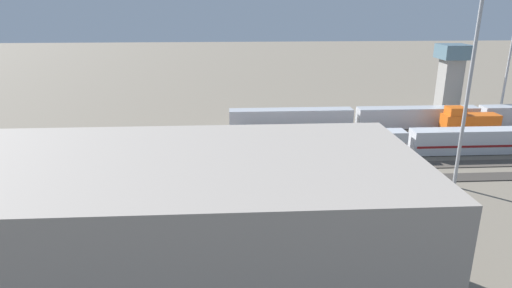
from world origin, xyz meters
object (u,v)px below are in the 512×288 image
Objects in this scene: train_on_track_0 at (417,117)px; light_mast_1 at (476,39)px; maintenance_shed at (84,240)px; train_on_track_3 at (331,144)px; train_on_track_1 at (468,123)px; control_tower at (451,73)px.

light_mast_1 reaches higher than train_on_track_0.
light_mast_1 reaches higher than maintenance_shed.
maintenance_shed reaches higher than train_on_track_0.
train_on_track_0 is (-19.90, -15.00, 0.02)m from train_on_track_3.
train_on_track_3 is 1.68× the size of train_on_track_0.
train_on_track_3 is at bearing -44.05° from light_mast_1.
train_on_track_1 is 0.20× the size of maintenance_shed.
control_tower is at bearing -133.30° from maintenance_shed.
train_on_track_1 is 29.06m from train_on_track_3.
light_mast_1 is at bearing 58.59° from train_on_track_1.
train_on_track_0 is 68.02m from maintenance_shed.
train_on_track_1 is at bearing 145.89° from train_on_track_0.
control_tower is at bearing -133.38° from train_on_track_0.
maintenance_shed is 3.43× the size of control_tower.
train_on_track_1 is 8.92m from train_on_track_0.
control_tower is (-4.71, -17.80, 6.19)m from train_on_track_1.
train_on_track_3 is 42.86m from control_tower.
train_on_track_0 is at bearing -103.29° from light_mast_1.
train_on_track_0 is 2.38× the size of light_mast_1.
control_tower is at bearing -104.83° from train_on_track_1.
light_mast_1 is 0.61× the size of maintenance_shed.
control_tower reaches higher than train_on_track_0.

